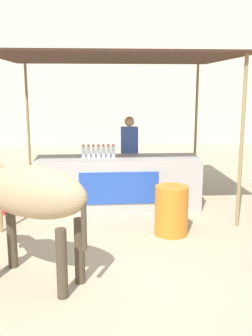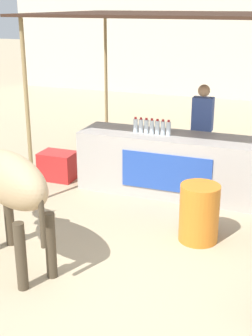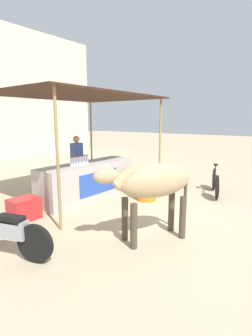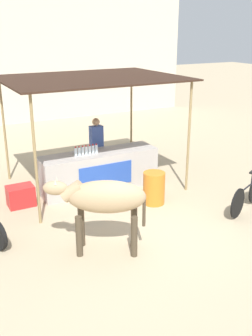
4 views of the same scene
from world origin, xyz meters
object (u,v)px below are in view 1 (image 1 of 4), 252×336
object	(u,v)px
cooler_box	(7,199)
water_barrel	(171,210)
cow	(27,195)
vendor_behind_counter	(129,156)
stall_counter	(118,183)

from	to	relation	value
cooler_box	water_barrel	distance (m)	3.07
water_barrel	cow	world-z (taller)	cow
cooler_box	cow	world-z (taller)	cow
vendor_behind_counter	cow	bearing A→B (deg)	-112.44
stall_counter	water_barrel	bearing A→B (deg)	-62.50
vendor_behind_counter	cooler_box	xyz separation A→B (m)	(-2.30, -0.85, -0.61)
vendor_behind_counter	cow	size ratio (longest dim) A/B	0.93
water_barrel	cooler_box	bearing A→B (deg)	154.36
cooler_box	water_barrel	bearing A→B (deg)	-25.64
cow	stall_counter	bearing A→B (deg)	66.99
cooler_box	vendor_behind_counter	bearing A→B (deg)	20.25
water_barrel	cow	bearing A→B (deg)	-145.23
cooler_box	stall_counter	bearing A→B (deg)	2.75
stall_counter	water_barrel	xyz separation A→B (m)	(0.74, -1.43, -0.10)
stall_counter	vendor_behind_counter	distance (m)	0.88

